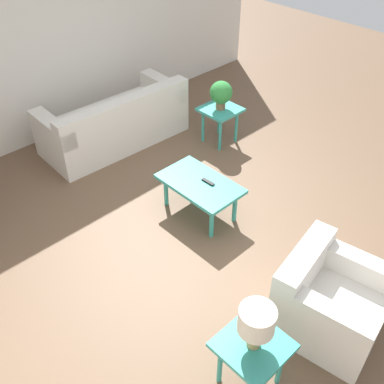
{
  "coord_description": "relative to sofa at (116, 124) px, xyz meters",
  "views": [
    {
      "loc": [
        -2.41,
        2.78,
        3.42
      ],
      "look_at": [
        0.17,
        0.32,
        0.55
      ],
      "focal_mm": 42.0,
      "sensor_mm": 36.0,
      "label": 1
    }
  ],
  "objects": [
    {
      "name": "side_table_plant",
      "position": [
        -0.96,
        -1.06,
        0.13
      ],
      "size": [
        0.49,
        0.49,
        0.51
      ],
      "color": "teal",
      "rests_on": "ground_plane"
    },
    {
      "name": "armchair",
      "position": [
        -3.68,
        0.47,
        0.01
      ],
      "size": [
        0.94,
        0.93,
        0.75
      ],
      "rotation": [
        0.0,
        0.0,
        -1.4
      ],
      "color": "silver",
      "rests_on": "ground_plane"
    },
    {
      "name": "potted_plant",
      "position": [
        -0.96,
        -1.06,
        0.44
      ],
      "size": [
        0.3,
        0.3,
        0.39
      ],
      "color": "brown",
      "rests_on": "side_table_plant"
    },
    {
      "name": "side_table_lamp",
      "position": [
        -3.58,
        1.36,
        0.13
      ],
      "size": [
        0.49,
        0.49,
        0.51
      ],
      "color": "teal",
      "rests_on": "ground_plane"
    },
    {
      "name": "table_lamp",
      "position": [
        -3.58,
        1.36,
        0.48
      ],
      "size": [
        0.27,
        0.27,
        0.39
      ],
      "color": "#997F4C",
      "rests_on": "side_table_lamp"
    },
    {
      "name": "coffee_table",
      "position": [
        -1.85,
        0.21,
        0.07
      ],
      "size": [
        0.92,
        0.55,
        0.43
      ],
      "color": "teal",
      "rests_on": "ground_plane"
    },
    {
      "name": "sofa",
      "position": [
        0.0,
        0.0,
        0.0
      ],
      "size": [
        0.94,
        2.0,
        0.79
      ],
      "rotation": [
        0.0,
        0.0,
        1.53
      ],
      "color": "silver",
      "rests_on": "ground_plane"
    },
    {
      "name": "wall_right",
      "position": [
        0.86,
        0.17,
        1.05
      ],
      "size": [
        0.12,
        7.2,
        2.7
      ],
      "color": "silver",
      "rests_on": "ground_plane"
    },
    {
      "name": "remote_control",
      "position": [
        -1.92,
        0.15,
        0.14
      ],
      "size": [
        0.16,
        0.05,
        0.02
      ],
      "color": "black",
      "rests_on": "coffee_table"
    },
    {
      "name": "ground_plane",
      "position": [
        -2.2,
        0.17,
        -0.3
      ],
      "size": [
        14.0,
        14.0,
        0.0
      ],
      "primitive_type": "plane",
      "color": "brown"
    }
  ]
}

